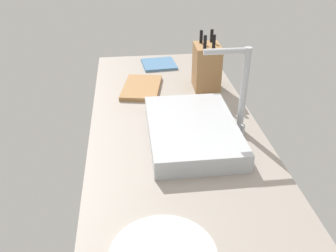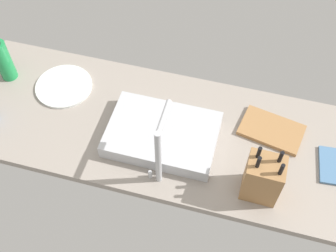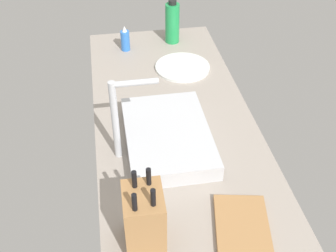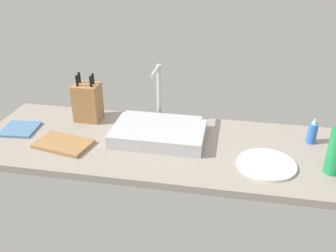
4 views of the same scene
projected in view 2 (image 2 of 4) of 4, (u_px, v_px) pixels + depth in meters
The scene contains 7 objects.
countertop_slab at pixel (161, 131), 176.50cm from camera, with size 177.73×62.81×3.50cm, color gray.
sink_basin at pixel (162, 134), 169.46cm from camera, with size 44.26×30.29×6.34cm, color #B7BABF.
faucet at pixel (159, 150), 147.04cm from camera, with size 5.50×16.07×31.31cm.
knife_block at pixel (263, 178), 150.02cm from camera, with size 13.48×11.30×25.44cm.
cutting_board at pixel (271, 130), 173.48cm from camera, with size 25.46×15.86×1.80cm, color #9E7042.
water_bottle at pixel (3, 60), 183.72cm from camera, with size 7.16×7.16×22.16cm.
dinner_plate at pixel (64, 86), 187.77cm from camera, with size 25.48×25.48×1.20cm, color silver.
Camera 2 is at (-28.86, 96.30, 146.86)cm, focal length 44.54 mm.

